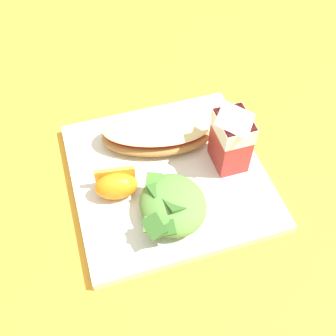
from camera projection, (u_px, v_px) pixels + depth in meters
ground at (168, 178)px, 0.61m from camera, size 3.00×3.00×0.00m
white_plate at (168, 175)px, 0.61m from camera, size 0.28×0.28×0.02m
cheesy_pizza_bread at (158, 134)px, 0.62m from camera, size 0.12×0.18×0.04m
green_salad_pile at (173, 204)px, 0.54m from camera, size 0.10×0.10×0.05m
milk_carton at (232, 135)px, 0.56m from camera, size 0.06×0.05×0.11m
orange_wedge_front at (116, 185)px, 0.56m from camera, size 0.05×0.06×0.04m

